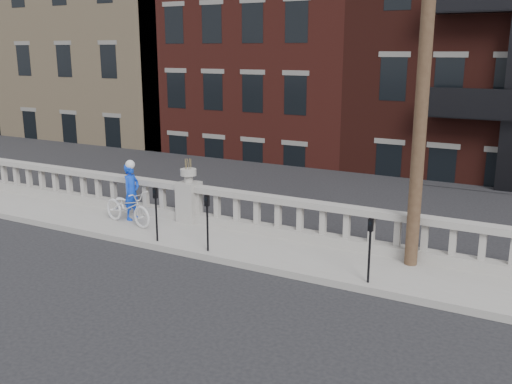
% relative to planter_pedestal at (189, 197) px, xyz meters
% --- Properties ---
extents(ground, '(120.00, 120.00, 0.00)m').
position_rel_planter_pedestal_xyz_m(ground, '(0.00, -3.95, -0.83)').
color(ground, black).
rests_on(ground, ground).
extents(sidewalk, '(32.00, 2.20, 0.15)m').
position_rel_planter_pedestal_xyz_m(sidewalk, '(0.00, -0.95, -0.76)').
color(sidewalk, gray).
rests_on(sidewalk, ground).
extents(balustrade, '(28.00, 0.34, 1.03)m').
position_rel_planter_pedestal_xyz_m(balustrade, '(0.00, 0.00, -0.19)').
color(balustrade, gray).
rests_on(balustrade, sidewalk).
extents(planter_pedestal, '(0.55, 0.55, 1.76)m').
position_rel_planter_pedestal_xyz_m(planter_pedestal, '(0.00, 0.00, 0.00)').
color(planter_pedestal, gray).
rests_on(planter_pedestal, sidewalk).
extents(lower_level, '(80.00, 44.00, 20.80)m').
position_rel_planter_pedestal_xyz_m(lower_level, '(0.56, 19.09, 1.80)').
color(lower_level, '#605E59').
rests_on(lower_level, ground).
extents(utility_pole, '(1.60, 0.28, 10.00)m').
position_rel_planter_pedestal_xyz_m(utility_pole, '(6.20, -0.35, 4.41)').
color(utility_pole, '#422D1E').
rests_on(utility_pole, sidewalk).
extents(parking_meter_b, '(0.10, 0.09, 1.36)m').
position_rel_planter_pedestal_xyz_m(parking_meter_b, '(0.29, -1.80, 0.17)').
color(parking_meter_b, black).
rests_on(parking_meter_b, sidewalk).
extents(parking_meter_c, '(0.10, 0.09, 1.36)m').
position_rel_planter_pedestal_xyz_m(parking_meter_c, '(1.79, -1.80, 0.17)').
color(parking_meter_c, black).
rests_on(parking_meter_c, sidewalk).
extents(parking_meter_d, '(0.10, 0.09, 1.36)m').
position_rel_planter_pedestal_xyz_m(parking_meter_d, '(5.70, -1.80, 0.17)').
color(parking_meter_d, black).
rests_on(parking_meter_d, sidewalk).
extents(bicycle, '(1.88, 0.94, 0.95)m').
position_rel_planter_pedestal_xyz_m(bicycle, '(-1.30, -1.03, -0.21)').
color(bicycle, silver).
rests_on(bicycle, sidewalk).
extents(cyclist, '(0.41, 0.60, 1.57)m').
position_rel_planter_pedestal_xyz_m(cyclist, '(-1.50, -0.62, 0.11)').
color(cyclist, blue).
rests_on(cyclist, sidewalk).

